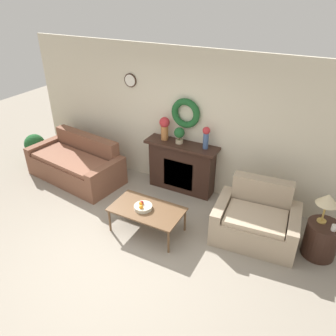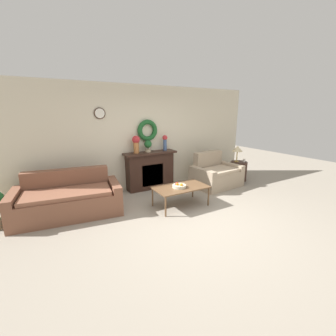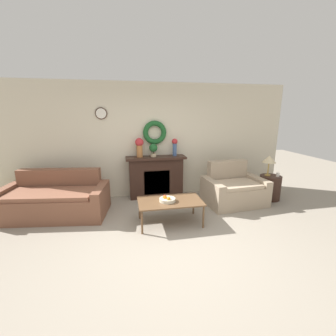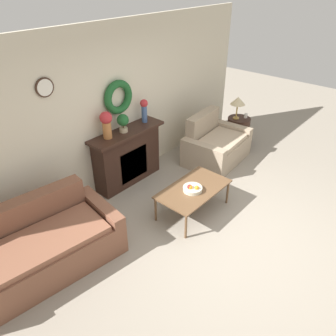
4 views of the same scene
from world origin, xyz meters
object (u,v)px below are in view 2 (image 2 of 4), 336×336
Objects in this scene: vase_on_mantel_left at (136,143)px; vase_on_mantel_right at (165,141)px; fireplace at (150,170)px; couch_left at (68,200)px; table_lamp at (237,149)px; mug at (244,160)px; side_table_by_loveseat at (238,171)px; potted_plant_on_mantel at (148,145)px; loveseat_right at (215,175)px; coffee_table at (181,188)px; fruit_bowl at (179,186)px.

vase_on_mantel_left is 0.84m from vase_on_mantel_right.
couch_left is (-2.13, -0.62, -0.19)m from fireplace.
fireplace is 0.84m from vase_on_mantel_left.
table_lamp reaches higher than mug.
table_lamp is (-0.06, 0.05, 0.67)m from side_table_by_loveseat.
side_table_by_loveseat is at bearing -17.49° from vase_on_mantel_right.
side_table_by_loveseat is at bearing 142.13° from mug.
vase_on_mantel_left is at bearing 27.35° from couch_left.
potted_plant_on_mantel is (-0.52, -0.02, -0.06)m from vase_on_mantel_right.
couch_left is 4.78× the size of vase_on_mantel_left.
fireplace is 3.17× the size of vase_on_mantel_left.
couch_left is 4.88m from mug.
vase_on_mantel_left reaches higher than vase_on_mantel_right.
loveseat_right reaches higher than mug.
couch_left is at bearing -166.44° from vase_on_mantel_right.
vase_on_mantel_right is at bearing 0.70° from fireplace.
fireplace is at bearing 165.54° from side_table_by_loveseat.
coffee_table is at bearing -85.36° from potted_plant_on_mantel.
fruit_bowl is 0.62× the size of table_lamp.
vase_on_mantel_left reaches higher than coffee_table.
fruit_bowl reaches higher than coffee_table.
fireplace is at bearing 151.14° from loveseat_right.
potted_plant_on_mantel is at bearing -3.58° from vase_on_mantel_left.
mug is at bearing 6.05° from couch_left.
fruit_bowl is at bearing -162.60° from table_lamp.
mug is at bearing -15.57° from fireplace.
loveseat_right is at bearing 178.43° from mug.
table_lamp is 1.07× the size of vase_on_mantel_left.
fruit_bowl is at bearing -166.22° from mug.
mug is at bearing -18.64° from vase_on_mantel_right.
vase_on_mantel_right is 0.52m from potted_plant_on_mantel.
vase_on_mantel_right is (-2.17, 0.68, 0.96)m from side_table_by_loveseat.
side_table_by_loveseat is at bearing -38.66° from table_lamp.
coffee_table is at bearing -12.18° from couch_left.
mug is at bearing 13.78° from fruit_bowl.
table_lamp is at bearing 141.84° from mug.
loveseat_right is (3.79, -0.12, 0.00)m from couch_left.
potted_plant_on_mantel reaches higher than loveseat_right.
fruit_bowl is at bearing -90.09° from fireplace.
loveseat_right is 2.85× the size of table_lamp.
fruit_bowl is at bearing -162.24° from loveseat_right.
vase_on_mantel_left is 1.07× the size of vase_on_mantel_right.
potted_plant_on_mantel reaches higher than couch_left.
fireplace is 0.66× the size of couch_left.
couch_left is at bearing -160.40° from vase_on_mantel_left.
table_lamp is 2.71m from potted_plant_on_mantel.
potted_plant_on_mantel is (0.32, -0.02, -0.08)m from vase_on_mantel_left.
side_table_by_loveseat is 0.67m from table_lamp.
potted_plant_on_mantel reaches higher than side_table_by_loveseat.
potted_plant_on_mantel reaches higher than mug.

